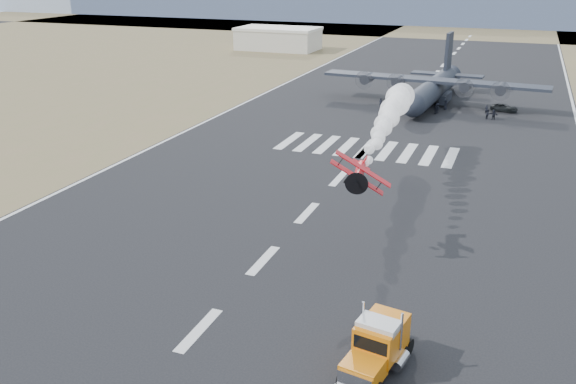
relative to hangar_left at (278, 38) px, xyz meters
The scene contains 19 objects.
ground 154.08m from the hangar_left, 70.27° to the right, with size 500.00×500.00×0.00m, color black.
scrub_far 99.70m from the hangar_left, 58.54° to the left, with size 500.00×80.00×0.00m, color olive.
runway_markings 99.70m from the hangar_left, 58.54° to the right, with size 60.00×260.00×0.01m, color silver, non-canonical shape.
ridge_seg_c 115.84m from the hangar_left, 96.45° to the left, with size 150.00×50.00×17.00m, color #8492A8.
ridge_seg_d 126.25m from the hangar_left, 65.67° to the left, with size 150.00×50.00×13.00m, color #8492A8.
hangar_left is the anchor object (origin of this frame).
semi_truck 158.86m from the hangar_left, 65.74° to the right, with size 3.88×8.55×3.76m.
aerobatic_biplane 141.43m from the hangar_left, 65.17° to the right, with size 5.00×5.15×4.06m.
smoke_trail 116.57m from the hangar_left, 60.72° to the right, with size 4.88×32.89×3.59m.
transport_aircraft 82.55m from the hangar_left, 46.96° to the right, with size 42.03×34.57×12.13m.
support_vehicle 93.84m from the hangar_left, 42.20° to the right, with size 2.19×4.76×1.32m, color black.
crew_a 94.03m from the hangar_left, 44.86° to the right, with size 0.60×0.49×1.64m, color black.
crew_b 97.09m from the hangar_left, 46.22° to the right, with size 0.81×0.50×1.67m, color black.
crew_c 90.19m from the hangar_left, 49.66° to the right, with size 1.17×0.54×1.81m, color black.
crew_d 90.78m from the hangar_left, 50.11° to the right, with size 1.06×0.54×1.81m, color black.
crew_e 88.23m from the hangar_left, 47.71° to the right, with size 0.91×0.56×1.86m, color black.
crew_f 97.79m from the hangar_left, 45.86° to the right, with size 1.62×0.52×1.75m, color black.
crew_g 83.39m from the hangar_left, 54.90° to the right, with size 0.67×0.55×1.85m, color black.
crew_h 81.16m from the hangar_left, 51.42° to the right, with size 0.86×0.53×1.77m, color black.
Camera 1 is at (19.90, -33.41, 25.37)m, focal length 38.00 mm.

